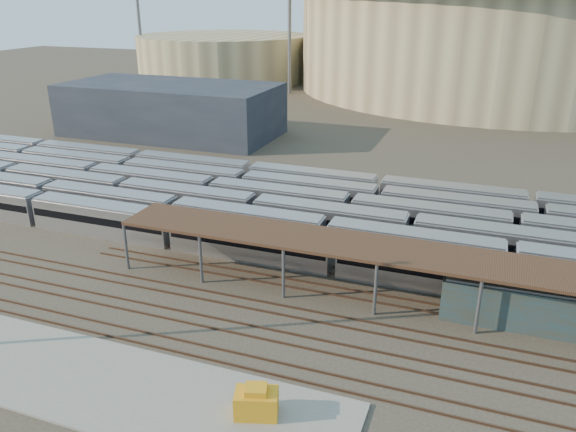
# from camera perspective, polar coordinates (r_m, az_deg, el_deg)

# --- Properties ---
(ground) EXTENTS (420.00, 420.00, 0.00)m
(ground) POSITION_cam_1_polar(r_m,az_deg,el_deg) (55.55, -9.87, -7.14)
(ground) COLOR #383026
(ground) RESTS_ON ground
(apron) EXTENTS (50.00, 9.00, 0.20)m
(apron) POSITION_cam_1_polar(r_m,az_deg,el_deg) (48.31, -24.31, -13.62)
(apron) COLOR gray
(apron) RESTS_ON ground
(subway_trains) EXTENTS (120.51, 23.90, 3.60)m
(subway_trains) POSITION_cam_1_polar(r_m,az_deg,el_deg) (72.24, -6.91, 1.54)
(subway_trains) COLOR #B7B7BC
(subway_trains) RESTS_ON ground
(inspection_shed) EXTENTS (60.30, 6.00, 5.30)m
(inspection_shed) POSITION_cam_1_polar(r_m,az_deg,el_deg) (50.61, 14.43, -4.19)
(inspection_shed) COLOR slate
(inspection_shed) RESTS_ON ground
(empty_tracks) EXTENTS (170.00, 9.62, 0.18)m
(empty_tracks) POSITION_cam_1_polar(r_m,az_deg,el_deg) (51.85, -12.63, -9.50)
(empty_tracks) COLOR #4C3323
(empty_tracks) RESTS_ON ground
(stadium) EXTENTS (124.00, 124.00, 32.50)m
(stadium) POSITION_cam_1_polar(r_m,az_deg,el_deg) (181.97, 21.03, 17.17)
(stadium) COLOR tan
(stadium) RESTS_ON ground
(secondary_arena) EXTENTS (56.00, 56.00, 14.00)m
(secondary_arena) POSITION_cam_1_polar(r_m,az_deg,el_deg) (192.76, -6.45, 15.74)
(secondary_arena) COLOR tan
(secondary_arena) RESTS_ON ground
(service_building) EXTENTS (42.00, 20.00, 10.00)m
(service_building) POSITION_cam_1_polar(r_m,az_deg,el_deg) (116.02, -11.78, 10.56)
(service_building) COLOR #1E232D
(service_building) RESTS_ON ground
(floodlight_0) EXTENTS (4.00, 1.00, 38.40)m
(floodlight_0) POSITION_cam_1_polar(r_m,az_deg,el_deg) (161.61, 0.15, 19.61)
(floodlight_0) COLOR slate
(floodlight_0) RESTS_ON ground
(floodlight_1) EXTENTS (4.00, 1.00, 38.40)m
(floodlight_1) POSITION_cam_1_polar(r_m,az_deg,el_deg) (195.89, -14.97, 19.29)
(floodlight_1) COLOR slate
(floodlight_1) RESTS_ON ground
(floodlight_3) EXTENTS (4.00, 1.00, 38.40)m
(floodlight_3) POSITION_cam_1_polar(r_m,az_deg,el_deg) (204.86, 10.89, 19.68)
(floodlight_3) COLOR slate
(floodlight_3) RESTS_ON ground
(teal_boxcar) EXTENTS (16.30, 3.47, 3.79)m
(teal_boxcar) POSITION_cam_1_polar(r_m,az_deg,el_deg) (52.21, 24.34, -8.54)
(teal_boxcar) COLOR #1E3F4B
(teal_boxcar) RESTS_ON ground
(yellow_equipment) EXTENTS (3.28, 2.57, 1.80)m
(yellow_equipment) POSITION_cam_1_polar(r_m,az_deg,el_deg) (39.39, -3.23, -18.47)
(yellow_equipment) COLOR orange
(yellow_equipment) RESTS_ON apron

